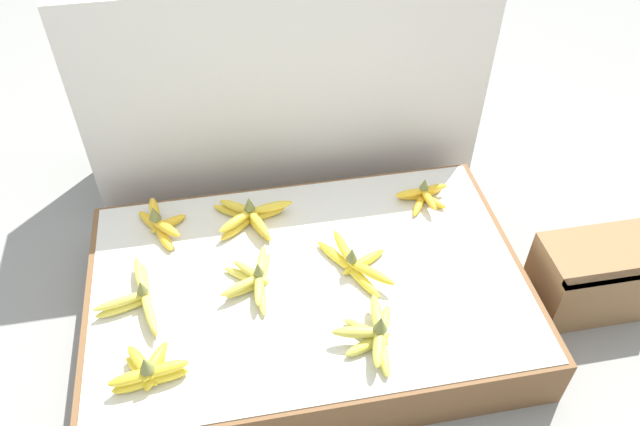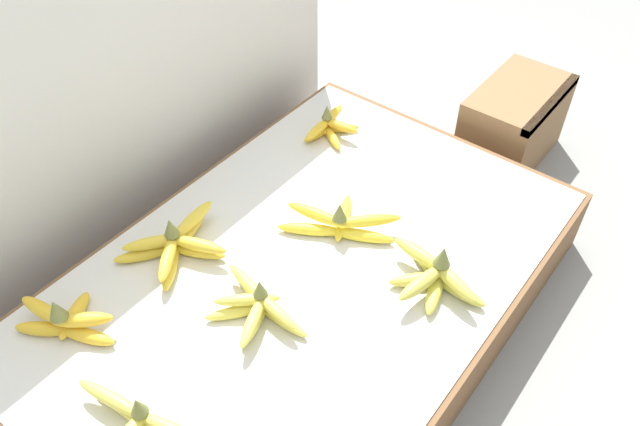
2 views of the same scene
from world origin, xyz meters
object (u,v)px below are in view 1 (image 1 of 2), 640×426
at_px(banana_bunch_back_midleft, 250,217).
at_px(wooden_crate, 594,277).
at_px(banana_bunch_back_right, 424,196).
at_px(banana_bunch_front_midright, 374,334).
at_px(banana_bunch_back_left, 160,223).
at_px(banana_bunch_middle_left, 138,298).
at_px(banana_bunch_middle_midright, 355,263).
at_px(banana_bunch_middle_midleft, 254,279).
at_px(banana_bunch_front_left, 149,371).

bearing_deg(banana_bunch_back_midleft, wooden_crate, -19.37).
distance_m(banana_bunch_back_midleft, banana_bunch_back_right, 0.57).
xyz_separation_m(banana_bunch_front_midright, banana_bunch_back_left, (-0.56, 0.52, 0.00)).
relative_size(banana_bunch_middle_left, banana_bunch_middle_midright, 1.11).
xyz_separation_m(banana_bunch_back_left, banana_bunch_back_right, (0.85, -0.02, -0.01)).
height_order(banana_bunch_middle_midleft, banana_bunch_back_right, banana_bunch_middle_midleft).
distance_m(wooden_crate, banana_bunch_middle_midright, 0.75).
xyz_separation_m(banana_bunch_front_left, banana_bunch_back_right, (0.88, 0.51, -0.01)).
relative_size(wooden_crate, banana_bunch_back_left, 1.58).
relative_size(wooden_crate, banana_bunch_front_left, 1.71).
bearing_deg(wooden_crate, banana_bunch_front_left, -173.45).
bearing_deg(banana_bunch_front_left, banana_bunch_middle_midright, 23.91).
height_order(wooden_crate, banana_bunch_middle_midleft, banana_bunch_middle_midleft).
bearing_deg(wooden_crate, banana_bunch_back_midleft, 160.63).
distance_m(banana_bunch_middle_midright, banana_bunch_back_left, 0.62).
bearing_deg(banana_bunch_middle_midright, banana_bunch_middle_midleft, -178.61).
bearing_deg(banana_bunch_front_midright, banana_bunch_back_midleft, 118.98).
distance_m(banana_bunch_front_midright, banana_bunch_back_midleft, 0.58).
height_order(banana_bunch_back_left, banana_bunch_back_midleft, banana_bunch_back_left).
bearing_deg(banana_bunch_back_left, banana_bunch_front_left, -92.86).
bearing_deg(banana_bunch_back_right, banana_bunch_middle_midright, -139.19).
xyz_separation_m(banana_bunch_middle_midright, banana_bunch_back_left, (-0.56, 0.27, 0.00)).
bearing_deg(banana_bunch_back_midleft, banana_bunch_middle_midleft, -92.99).
bearing_deg(banana_bunch_middle_midleft, banana_bunch_middle_left, -178.04).
distance_m(banana_bunch_middle_midleft, banana_bunch_back_midleft, 0.25).
xyz_separation_m(banana_bunch_front_midright, banana_bunch_middle_left, (-0.62, 0.24, -0.00)).
distance_m(banana_bunch_middle_midleft, banana_bunch_back_left, 0.38).
bearing_deg(banana_bunch_middle_left, banana_bunch_back_midleft, 38.14).
bearing_deg(banana_bunch_middle_left, banana_bunch_back_right, 16.34).
height_order(banana_bunch_middle_midright, banana_bunch_back_midleft, same).
height_order(banana_bunch_front_left, banana_bunch_back_left, banana_bunch_front_left).
relative_size(banana_bunch_middle_left, banana_bunch_back_right, 1.57).
bearing_deg(banana_bunch_middle_midleft, banana_bunch_back_midleft, 87.01).
bearing_deg(wooden_crate, banana_bunch_back_left, 163.73).
xyz_separation_m(banana_bunch_front_midright, banana_bunch_middle_midleft, (-0.29, 0.25, -0.00)).
height_order(banana_bunch_front_left, banana_bunch_middle_left, banana_bunch_front_left).
relative_size(banana_bunch_front_midright, banana_bunch_middle_left, 0.84).
height_order(banana_bunch_middle_left, banana_bunch_middle_midleft, banana_bunch_middle_left).
relative_size(banana_bunch_front_midright, banana_bunch_back_midleft, 0.92).
xyz_separation_m(banana_bunch_middle_left, banana_bunch_back_midleft, (0.34, 0.27, 0.00)).
bearing_deg(banana_bunch_front_left, wooden_crate, 6.55).
height_order(banana_bunch_front_left, banana_bunch_front_midright, same).
bearing_deg(banana_bunch_front_midright, banana_bunch_back_left, 136.80).
xyz_separation_m(banana_bunch_back_left, banana_bunch_back_midleft, (0.28, -0.02, -0.00)).
height_order(wooden_crate, banana_bunch_middle_left, banana_bunch_middle_left).
xyz_separation_m(wooden_crate, banana_bunch_middle_midleft, (-1.03, 0.10, 0.09)).
bearing_deg(banana_bunch_front_left, banana_bunch_back_midleft, 58.99).
xyz_separation_m(banana_bunch_middle_left, banana_bunch_back_right, (0.91, 0.27, -0.00)).
relative_size(banana_bunch_front_left, banana_bunch_back_midleft, 0.77).
bearing_deg(banana_bunch_middle_midright, banana_bunch_back_right, 40.81).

